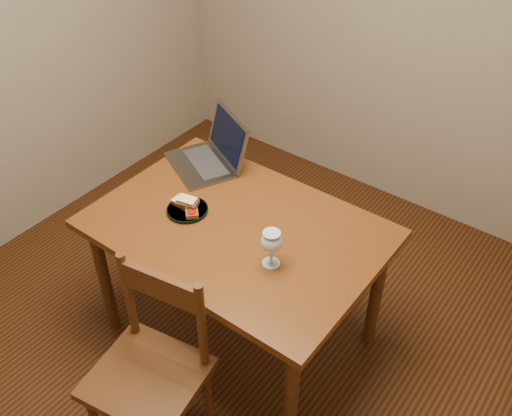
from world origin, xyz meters
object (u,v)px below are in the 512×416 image
Objects in this scene: chair at (149,365)px; laptop at (213,151)px; milk_glass at (271,248)px; plate at (187,210)px; table at (237,240)px.

laptop is (-0.49, 0.99, 0.31)m from chair.
laptop is (-0.68, 0.43, -0.02)m from milk_glass.
laptop reaches higher than milk_glass.
laptop is (-0.16, 0.38, 0.06)m from plate.
laptop is (-0.41, 0.32, 0.16)m from table.
chair reaches higher than plate.
table is at bearing 13.52° from plate.
plate is at bearing 174.99° from milk_glass.
milk_glass is 0.80m from laptop.
table is at bearing 86.69° from chair.
chair is 1.05× the size of laptop.
milk_glass reaches higher than table.
table is 0.69m from chair.
milk_glass is at bearing -6.00° from laptop.
milk_glass is (0.27, -0.10, 0.17)m from table.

